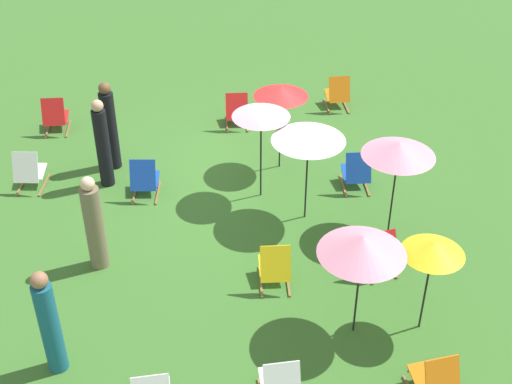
% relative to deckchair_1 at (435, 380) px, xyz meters
% --- Properties ---
extents(ground_plane, '(40.00, 40.00, 0.00)m').
position_rel_deckchair_1_xyz_m(ground_plane, '(1.96, -5.60, -0.37)').
color(ground_plane, '#386B28').
extents(deckchair_1, '(0.59, 0.82, 0.83)m').
position_rel_deckchair_1_xyz_m(deckchair_1, '(0.00, 0.00, 0.00)').
color(deckchair_1, olive).
rests_on(deckchair_1, ground).
extents(deckchair_3, '(0.50, 0.77, 0.83)m').
position_rel_deckchair_1_xyz_m(deckchair_3, '(2.06, -7.77, 0.00)').
color(deckchair_3, olive).
rests_on(deckchair_3, ground).
extents(deckchair_5, '(0.49, 0.76, 0.83)m').
position_rel_deckchair_1_xyz_m(deckchair_5, '(6.02, -7.91, 0.00)').
color(deckchair_5, olive).
rests_on(deckchair_5, ground).
extents(deckchair_6, '(0.56, 0.81, 0.83)m').
position_rel_deckchair_1_xyz_m(deckchair_6, '(6.21, -5.71, 0.00)').
color(deckchair_6, olive).
rests_on(deckchair_6, ground).
extents(deckchair_7, '(0.64, 0.85, 0.83)m').
position_rel_deckchair_1_xyz_m(deckchair_7, '(0.13, -2.67, 0.00)').
color(deckchair_7, olive).
rests_on(deckchair_7, ground).
extents(deckchair_8, '(0.50, 0.77, 0.83)m').
position_rel_deckchair_1_xyz_m(deckchair_8, '(-0.04, -5.08, 0.00)').
color(deckchair_8, olive).
rests_on(deckchair_8, ground).
extents(deckchair_9, '(0.49, 0.77, 0.83)m').
position_rel_deckchair_1_xyz_m(deckchair_9, '(-0.32, -8.38, 0.00)').
color(deckchair_9, olive).
rests_on(deckchair_9, ground).
extents(deckchair_10, '(0.55, 0.80, 0.83)m').
position_rel_deckchair_1_xyz_m(deckchair_10, '(4.00, -5.22, 0.00)').
color(deckchair_10, olive).
rests_on(deckchair_10, ground).
extents(deckchair_12, '(0.50, 0.78, 0.83)m').
position_rel_deckchair_1_xyz_m(deckchair_12, '(1.85, -2.48, 0.00)').
color(deckchair_12, olive).
rests_on(deckchair_12, ground).
extents(umbrella_0, '(1.05, 1.05, 1.94)m').
position_rel_deckchair_1_xyz_m(umbrella_0, '(1.81, -5.02, 1.44)').
color(umbrella_0, black).
rests_on(umbrella_0, ground).
extents(umbrella_1, '(1.06, 1.06, 1.79)m').
position_rel_deckchair_1_xyz_m(umbrella_1, '(1.33, -6.01, 1.31)').
color(umbrella_1, black).
rests_on(umbrella_1, ground).
extents(umbrella_2, '(1.26, 1.26, 1.79)m').
position_rel_deckchair_1_xyz_m(umbrella_2, '(0.79, -1.35, 1.27)').
color(umbrella_2, black).
rests_on(umbrella_2, ground).
extents(umbrella_3, '(1.28, 1.28, 1.87)m').
position_rel_deckchair_1_xyz_m(umbrella_3, '(1.08, -4.25, 1.38)').
color(umbrella_3, black).
rests_on(umbrella_3, ground).
extents(umbrella_4, '(1.24, 1.24, 1.83)m').
position_rel_deckchair_1_xyz_m(umbrella_4, '(-0.34, -3.69, 1.33)').
color(umbrella_4, black).
rests_on(umbrella_4, ground).
extents(umbrella_5, '(0.91, 0.91, 1.64)m').
position_rel_deckchair_1_xyz_m(umbrella_5, '(-0.21, -1.33, 1.16)').
color(umbrella_5, black).
rests_on(umbrella_5, ground).
extents(person_0, '(0.38, 0.38, 1.83)m').
position_rel_deckchair_1_xyz_m(person_0, '(4.75, -5.70, 0.52)').
color(person_0, black).
rests_on(person_0, ground).
extents(person_1, '(0.36, 0.36, 1.86)m').
position_rel_deckchair_1_xyz_m(person_1, '(4.67, -6.34, 0.53)').
color(person_1, black).
rests_on(person_1, ground).
extents(person_2, '(0.35, 0.35, 1.74)m').
position_rel_deckchair_1_xyz_m(person_2, '(4.70, -3.26, 0.46)').
color(person_2, '#72664C').
rests_on(person_2, ground).
extents(person_3, '(0.36, 0.36, 1.75)m').
position_rel_deckchair_1_xyz_m(person_3, '(5.10, -1.05, 0.48)').
color(person_3, '#195972').
rests_on(person_3, ground).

